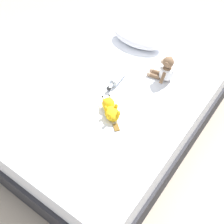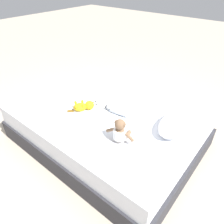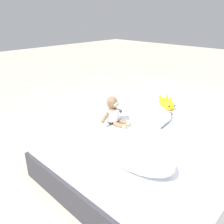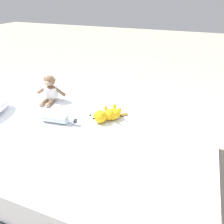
{
  "view_description": "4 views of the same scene",
  "coord_description": "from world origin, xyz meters",
  "px_view_note": "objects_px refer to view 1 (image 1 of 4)",
  "views": [
    {
      "loc": [
        1.05,
        -1.42,
        2.14
      ],
      "look_at": [
        0.18,
        -0.22,
        0.51
      ],
      "focal_mm": 46.38,
      "sensor_mm": 36.0,
      "label": 1
    },
    {
      "loc": [
        1.46,
        1.28,
        1.76
      ],
      "look_at": [
        0.12,
        0.18,
        0.56
      ],
      "focal_mm": 33.87,
      "sensor_mm": 36.0,
      "label": 2
    },
    {
      "loc": [
        -0.9,
        1.68,
        1.3
      ],
      "look_at": [
        0.3,
        0.42,
        0.55
      ],
      "focal_mm": 36.67,
      "sensor_mm": 36.0,
      "label": 3
    },
    {
      "loc": [
        -1.23,
        -0.77,
        1.33
      ],
      "look_at": [
        0.18,
        -0.22,
        0.51
      ],
      "focal_mm": 35.78,
      "sensor_mm": 36.0,
      "label": 4
    }
  ],
  "objects_px": {
    "bed": "(110,110)",
    "pillow": "(138,38)",
    "plush_monkey": "(166,70)",
    "glass_bottle": "(118,78)",
    "plush_yellow_creature": "(110,109)"
  },
  "relations": [
    {
      "from": "plush_monkey",
      "to": "pillow",
      "type": "bearing_deg",
      "value": 146.38
    },
    {
      "from": "bed",
      "to": "plush_yellow_creature",
      "type": "distance_m",
      "value": 0.37
    },
    {
      "from": "plush_monkey",
      "to": "plush_yellow_creature",
      "type": "bearing_deg",
      "value": -103.12
    },
    {
      "from": "plush_monkey",
      "to": "glass_bottle",
      "type": "bearing_deg",
      "value": -139.93
    },
    {
      "from": "plush_yellow_creature",
      "to": "glass_bottle",
      "type": "relative_size",
      "value": 1.05
    },
    {
      "from": "bed",
      "to": "pillow",
      "type": "relative_size",
      "value": 3.8
    },
    {
      "from": "bed",
      "to": "plush_monkey",
      "type": "distance_m",
      "value": 0.61
    },
    {
      "from": "bed",
      "to": "plush_monkey",
      "type": "bearing_deg",
      "value": 55.38
    },
    {
      "from": "plush_monkey",
      "to": "plush_yellow_creature",
      "type": "height_order",
      "value": "plush_monkey"
    },
    {
      "from": "pillow",
      "to": "plush_yellow_creature",
      "type": "relative_size",
      "value": 1.83
    },
    {
      "from": "bed",
      "to": "pillow",
      "type": "xyz_separation_m",
      "value": [
        -0.19,
        0.74,
        0.3
      ]
    },
    {
      "from": "plush_monkey",
      "to": "glass_bottle",
      "type": "relative_size",
      "value": 1.04
    },
    {
      "from": "pillow",
      "to": "plush_monkey",
      "type": "distance_m",
      "value": 0.57
    },
    {
      "from": "pillow",
      "to": "plush_yellow_creature",
      "type": "distance_m",
      "value": 0.99
    },
    {
      "from": "pillow",
      "to": "glass_bottle",
      "type": "bearing_deg",
      "value": -74.52
    }
  ]
}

